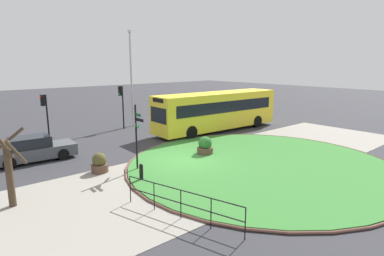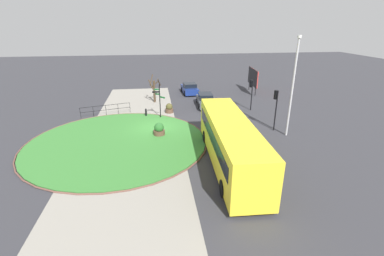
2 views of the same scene
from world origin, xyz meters
name	(u,v)px [view 1 (image 1 of 2)]	position (x,y,z in m)	size (l,w,h in m)	color
ground	(184,162)	(0.00, 0.00, 0.00)	(120.00, 120.00, 0.00)	#333338
sidewalk_paving	(209,171)	(0.00, -2.06, 0.01)	(32.00, 7.87, 0.02)	gray
grass_island	(260,164)	(2.76, -3.16, 0.05)	(14.20, 14.20, 0.10)	#387A33
grass_kerb_ring	(260,164)	(2.76, -3.16, 0.06)	(14.51, 14.51, 0.11)	brown
signpost_directional	(137,133)	(-2.74, 0.40, 1.99)	(0.79, 1.21, 3.45)	black
bollard_foreground	(141,172)	(-3.41, -1.01, 0.44)	(0.18, 0.18, 0.86)	black
railing_grass_edge	(181,200)	(-4.32, -5.11, 0.71)	(1.35, 4.81, 1.10)	black
bus_yellow	(217,110)	(7.47, 4.80, 1.68)	(11.44, 2.95, 3.11)	yellow
car_near_lane	(33,150)	(-6.35, 5.72, 0.66)	(4.49, 2.00, 1.42)	#474C51
traffic_light_near	(45,107)	(-4.22, 10.34, 2.42)	(0.48, 0.32, 3.28)	black
traffic_light_far	(121,98)	(1.83, 10.39, 2.64)	(0.48, 0.31, 3.60)	black
lamppost_tall	(131,76)	(3.20, 11.01, 4.37)	(0.32, 0.32, 8.16)	#B7B7BC
planter_near_signpost	(205,147)	(1.81, 0.20, 0.52)	(0.96, 0.96, 1.15)	brown
planter_kerbside	(100,164)	(-4.36, 1.43, 0.46)	(0.85, 0.85, 1.02)	brown
street_tree_bare	(8,166)	(-8.64, -0.06, 1.62)	(1.34, 1.48, 3.32)	#423323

